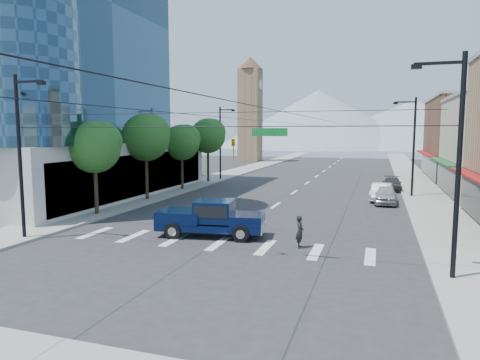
{
  "coord_description": "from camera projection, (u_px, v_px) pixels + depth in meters",
  "views": [
    {
      "loc": [
        7.81,
        -19.42,
        5.98
      ],
      "look_at": [
        -0.27,
        5.48,
        3.0
      ],
      "focal_mm": 32.0,
      "sensor_mm": 36.0,
      "label": 1
    }
  ],
  "objects": [
    {
      "name": "tree_midnear",
      "position": [
        148.0,
        136.0,
        36.57
      ],
      "size": [
        4.09,
        4.09,
        7.52
      ],
      "color": "black",
      "rests_on": "ground"
    },
    {
      "name": "tree_midfar",
      "position": [
        183.0,
        141.0,
        43.25
      ],
      "size": [
        3.65,
        3.64,
        6.71
      ],
      "color": "black",
      "rests_on": "ground"
    },
    {
      "name": "lamp_pole_nw",
      "position": [
        221.0,
        140.0,
        52.49
      ],
      "size": [
        2.0,
        0.25,
        9.0
      ],
      "color": "black",
      "rests_on": "ground"
    },
    {
      "name": "lamp_pole_ne",
      "position": [
        412.0,
        143.0,
        38.39
      ],
      "size": [
        2.0,
        0.25,
        9.0
      ],
      "color": "black",
      "rests_on": "ground"
    },
    {
      "name": "pickup_truck",
      "position": [
        210.0,
        217.0,
        24.43
      ],
      "size": [
        6.41,
        3.07,
        2.09
      ],
      "rotation": [
        0.0,
        0.0,
        0.14
      ],
      "color": "#071337",
      "rests_on": "ground"
    },
    {
      "name": "parked_car_near",
      "position": [
        386.0,
        195.0,
        35.45
      ],
      "size": [
        1.85,
        4.4,
        1.48
      ],
      "primitive_type": "imported",
      "rotation": [
        0.0,
        0.0,
        -0.02
      ],
      "color": "#ACADB1",
      "rests_on": "ground"
    },
    {
      "name": "parked_car_mid",
      "position": [
        381.0,
        192.0,
        37.14
      ],
      "size": [
        1.95,
        4.66,
        1.5
      ],
      "primitive_type": "imported",
      "rotation": [
        0.0,
        0.0,
        -0.08
      ],
      "color": "silver",
      "rests_on": "ground"
    },
    {
      "name": "ground",
      "position": [
        212.0,
        251.0,
        21.43
      ],
      "size": [
        160.0,
        160.0,
        0.0
      ],
      "primitive_type": "plane",
      "color": "#28282B",
      "rests_on": "ground"
    },
    {
      "name": "sidewalk_right",
      "position": [
        412.0,
        177.0,
        55.54
      ],
      "size": [
        4.0,
        120.0,
        0.15
      ],
      "primitive_type": "cube",
      "color": "gray",
      "rests_on": "ground"
    },
    {
      "name": "signal_rig",
      "position": [
        207.0,
        160.0,
        19.9
      ],
      "size": [
        21.8,
        0.2,
        9.0
      ],
      "color": "black",
      "rests_on": "ground"
    },
    {
      "name": "tree_near",
      "position": [
        97.0,
        146.0,
        30.02
      ],
      "size": [
        3.65,
        3.64,
        6.71
      ],
      "color": "black",
      "rests_on": "ground"
    },
    {
      "name": "tree_far",
      "position": [
        209.0,
        135.0,
        49.8
      ],
      "size": [
        4.09,
        4.09,
        7.52
      ],
      "color": "black",
      "rests_on": "ground"
    },
    {
      "name": "sidewalk_left",
      "position": [
        237.0,
        172.0,
        62.9
      ],
      "size": [
        4.0,
        120.0,
        0.15
      ],
      "primitive_type": "cube",
      "color": "gray",
      "rests_on": "ground"
    },
    {
      "name": "parked_car_far",
      "position": [
        392.0,
        184.0,
        43.55
      ],
      "size": [
        1.92,
        4.59,
        1.32
      ],
      "primitive_type": "imported",
      "rotation": [
        0.0,
        0.0,
        -0.01
      ],
      "color": "#333336",
      "rests_on": "ground"
    },
    {
      "name": "mountain_right",
      "position": [
        413.0,
        124.0,
        165.48
      ],
      "size": [
        90.0,
        90.0,
        18.0
      ],
      "primitive_type": "cone",
      "color": "gray",
      "rests_on": "ground"
    },
    {
      "name": "office_tower",
      "position": [
        9.0,
        43.0,
        40.94
      ],
      "size": [
        29.5,
        27.0,
        30.0
      ],
      "color": "#B7B7B2",
      "rests_on": "ground"
    },
    {
      "name": "pedestrian",
      "position": [
        300.0,
        232.0,
        22.01
      ],
      "size": [
        0.53,
        0.69,
        1.69
      ],
      "primitive_type": "imported",
      "rotation": [
        0.0,
        0.0,
        1.79
      ],
      "color": "black",
      "rests_on": "ground"
    },
    {
      "name": "mountain_left",
      "position": [
        318.0,
        119.0,
        166.54
      ],
      "size": [
        80.0,
        80.0,
        22.0
      ],
      "primitive_type": "cone",
      "color": "gray",
      "rests_on": "ground"
    },
    {
      "name": "clock_tower",
      "position": [
        250.0,
        108.0,
        83.88
      ],
      "size": [
        4.8,
        4.8,
        20.4
      ],
      "color": "#8C6B4C",
      "rests_on": "ground"
    }
  ]
}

